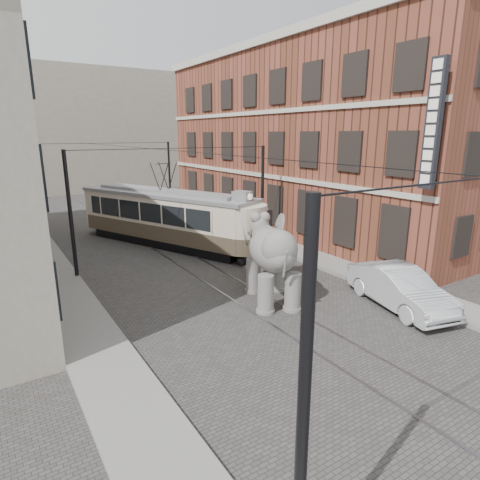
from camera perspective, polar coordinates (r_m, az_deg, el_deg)
ground at (r=17.44m, az=0.62°, el=-7.71°), size 120.00×120.00×0.00m
tram_rails at (r=17.43m, az=0.62°, el=-7.67°), size 1.54×80.00×0.02m
sidewalk_right at (r=21.10m, az=14.42°, el=-3.93°), size 2.00×60.00×0.15m
sidewalk_left at (r=15.18m, az=-20.87°, el=-12.00°), size 2.00×60.00×0.15m
brick_building at (r=29.99m, az=9.09°, el=13.30°), size 8.00×26.00×12.00m
distant_block at (r=54.21m, az=-23.94°, el=13.87°), size 28.00×10.00×14.00m
catenary at (r=20.72m, az=-7.44°, el=4.45°), size 11.00×30.20×6.00m
tram at (r=24.97m, az=-10.51°, el=4.91°), size 7.42×12.61×5.01m
elephant at (r=16.34m, az=4.58°, el=-3.06°), size 4.82×6.20×3.35m
parked_car at (r=17.17m, az=21.57°, el=-6.27°), size 2.85×5.15×1.61m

